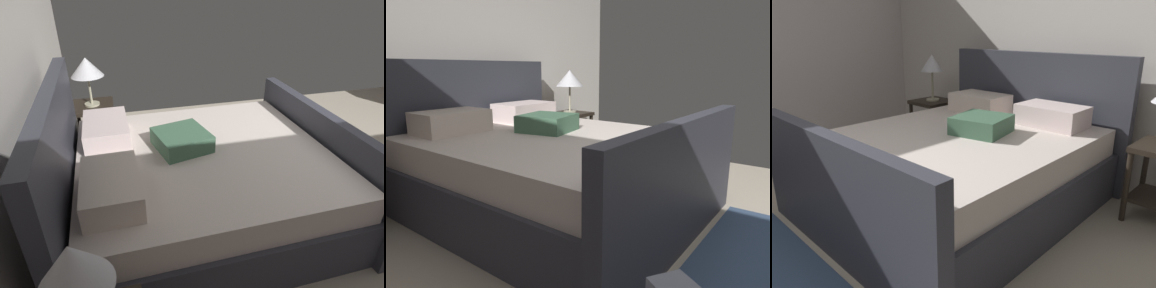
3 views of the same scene
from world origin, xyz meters
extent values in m
cube|color=#B6A996|center=(0.00, 0.00, -0.01)|extent=(4.84, 5.74, 0.02)
cube|color=#373843|center=(0.02, 1.60, 0.20)|extent=(1.86, 2.06, 0.40)
cube|color=#373843|center=(0.00, 2.67, 0.61)|extent=(1.95, 0.13, 1.21)
cube|color=#373843|center=(0.04, 0.54, 0.42)|extent=(1.95, 0.13, 0.85)
cube|color=silver|center=(0.02, 1.60, 0.51)|extent=(1.78, 2.00, 0.22)
cube|color=silver|center=(-0.40, 2.33, 0.71)|extent=(0.57, 0.37, 0.18)
cube|color=silver|center=(0.42, 2.35, 0.71)|extent=(0.57, 0.37, 0.18)
cube|color=#436C50|center=(0.14, 1.76, 0.69)|extent=(0.48, 0.48, 0.14)
cube|color=black|center=(1.31, 2.49, 0.58)|extent=(0.44, 0.44, 0.04)
cube|color=black|center=(1.31, 2.49, 0.18)|extent=(0.40, 0.40, 0.02)
cylinder|color=black|center=(1.12, 2.30, 0.28)|extent=(0.04, 0.04, 0.56)
cylinder|color=black|center=(1.50, 2.30, 0.28)|extent=(0.04, 0.04, 0.56)
cylinder|color=black|center=(1.12, 2.68, 0.28)|extent=(0.04, 0.04, 0.56)
cylinder|color=black|center=(1.50, 2.68, 0.28)|extent=(0.04, 0.04, 0.56)
cylinder|color=#B7B293|center=(1.31, 2.49, 0.61)|extent=(0.16, 0.16, 0.02)
cylinder|color=#B7B293|center=(1.31, 2.49, 0.77)|extent=(0.02, 0.02, 0.30)
cone|color=silver|center=(1.31, 2.49, 1.02)|extent=(0.34, 0.34, 0.19)
cone|color=silver|center=(-1.27, 2.45, 1.04)|extent=(0.27, 0.27, 0.19)
cube|color=#394D6C|center=(0.02, -0.02, 0.01)|extent=(1.88, 0.96, 0.01)
camera|label=1|loc=(-2.07, 2.24, 1.92)|focal=29.64mm
camera|label=2|loc=(-1.93, -0.20, 1.14)|focal=31.96mm
camera|label=3|loc=(1.96, -0.29, 1.42)|focal=32.99mm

